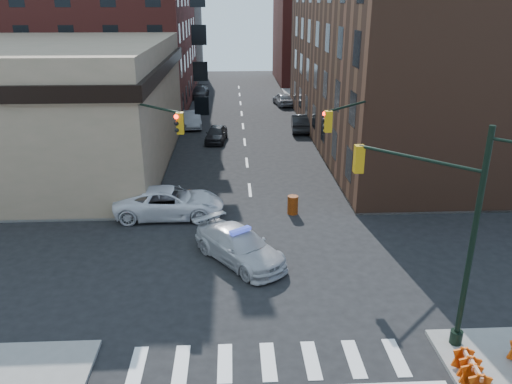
{
  "coord_description": "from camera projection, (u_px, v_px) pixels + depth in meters",
  "views": [
    {
      "loc": [
        -1.12,
        -20.76,
        11.68
      ],
      "look_at": [
        0.11,
        3.9,
        2.2
      ],
      "focal_mm": 35.0,
      "sensor_mm": 36.0,
      "label": 1
    }
  ],
  "objects": [
    {
      "name": "pickup",
      "position": [
        170.0,
        202.0,
        28.64
      ],
      "size": [
        6.21,
        2.87,
        1.72
      ],
      "primitive_type": "imported",
      "rotation": [
        0.0,
        0.0,
        1.57
      ],
      "color": "white",
      "rests_on": "ground"
    },
    {
      "name": "filler_nw",
      "position": [
        135.0,
        26.0,
        77.8
      ],
      "size": [
        20.0,
        18.0,
        16.0
      ],
      "primitive_type": "cube",
      "color": "brown",
      "rests_on": "ground"
    },
    {
      "name": "police_car",
      "position": [
        240.0,
        246.0,
        23.71
      ],
      "size": [
        4.97,
        5.65,
        1.57
      ],
      "primitive_type": "imported",
      "rotation": [
        0.0,
        0.0,
        0.63
      ],
      "color": "#B8B8BC",
      "rests_on": "ground"
    },
    {
      "name": "tree_ne_far",
      "position": [
        310.0,
        81.0,
        54.4
      ],
      "size": [
        3.0,
        3.0,
        4.85
      ],
      "color": "black",
      "rests_on": "sidewalk_ne"
    },
    {
      "name": "parked_car_efar",
      "position": [
        283.0,
        99.0,
        59.44
      ],
      "size": [
        2.4,
        4.7,
        1.53
      ],
      "primitive_type": "imported",
      "rotation": [
        0.0,
        0.0,
        3.28
      ],
      "color": "#999AA1",
      "rests_on": "ground"
    },
    {
      "name": "barricade_se_a",
      "position": [
        467.0,
        366.0,
        16.24
      ],
      "size": [
        0.63,
        1.11,
        0.79
      ],
      "primitive_type": null,
      "rotation": [
        0.0,
        0.0,
        1.47
      ],
      "color": "orange",
      "rests_on": "sidewalk_se"
    },
    {
      "name": "tree_ne_near",
      "position": [
        323.0,
        94.0,
        46.94
      ],
      "size": [
        3.0,
        3.0,
        4.85
      ],
      "color": "black",
      "rests_on": "sidewalk_ne"
    },
    {
      "name": "barrel_bank",
      "position": [
        189.0,
        199.0,
        30.01
      ],
      "size": [
        0.72,
        0.72,
        1.04
      ],
      "primitive_type": "cylinder",
      "rotation": [
        0.0,
        0.0,
        -0.27
      ],
      "color": "orange",
      "rests_on": "ground"
    },
    {
      "name": "parked_car_wdeep",
      "position": [
        200.0,
        92.0,
        64.26
      ],
      "size": [
        2.45,
        5.03,
        1.41
      ],
      "primitive_type": "imported",
      "rotation": [
        0.0,
        0.0,
        -0.1
      ],
      "color": "black",
      "rests_on": "ground"
    },
    {
      "name": "parked_car_enear",
      "position": [
        301.0,
        122.0,
        47.74
      ],
      "size": [
        2.13,
        5.1,
        1.64
      ],
      "primitive_type": "imported",
      "rotation": [
        0.0,
        0.0,
        3.06
      ],
      "color": "black",
      "rests_on": "ground"
    },
    {
      "name": "signal_pole_ne",
      "position": [
        359.0,
        144.0,
        27.3
      ],
      "size": [
        3.67,
        3.58,
        8.0
      ],
      "rotation": [
        0.0,
        0.0,
        -2.36
      ],
      "color": "black",
      "rests_on": "sidewalk_ne"
    },
    {
      "name": "pedestrian_b",
      "position": [
        73.0,
        199.0,
        28.89
      ],
      "size": [
        0.98,
        0.89,
        1.64
      ],
      "primitive_type": "imported",
      "rotation": [
        0.0,
        0.0,
        0.43
      ],
      "color": "black",
      "rests_on": "sidewalk_nw"
    },
    {
      "name": "sidewalk_ne",
      "position": [
        449.0,
        113.0,
        55.17
      ],
      "size": [
        34.0,
        54.5,
        0.15
      ],
      "primitive_type": "cube",
      "color": "gray",
      "rests_on": "ground"
    },
    {
      "name": "barricade_nw_b",
      "position": [
        109.0,
        200.0,
        29.75
      ],
      "size": [
        1.29,
        0.82,
        0.9
      ],
      "primitive_type": null,
      "rotation": [
        0.0,
        0.0,
        0.2
      ],
      "color": "#E74F0A",
      "rests_on": "sidewalk_nw"
    },
    {
      "name": "signal_pole_nw",
      "position": [
        144.0,
        147.0,
        26.75
      ],
      "size": [
        3.58,
        3.67,
        8.0
      ],
      "rotation": [
        0.0,
        0.0,
        -0.79
      ],
      "color": "black",
      "rests_on": "sidewalk_nw"
    },
    {
      "name": "pedestrian_c",
      "position": [
        49.0,
        189.0,
        29.95
      ],
      "size": [
        1.2,
        0.82,
        1.89
      ],
      "primitive_type": "imported",
      "rotation": [
        0.0,
        0.0,
        0.36
      ],
      "color": "#222633",
      "rests_on": "sidewalk_nw"
    },
    {
      "name": "commercial_row_ne",
      "position": [
        395.0,
        59.0,
        42.67
      ],
      "size": [
        14.0,
        34.0,
        14.0
      ],
      "primitive_type": "cube",
      "color": "#502F20",
      "rests_on": "ground"
    },
    {
      "name": "sidewalk_nw",
      "position": [
        26.0,
        118.0,
        53.04
      ],
      "size": [
        34.0,
        54.5,
        0.15
      ],
      "primitive_type": "cube",
      "color": "gray",
      "rests_on": "ground"
    },
    {
      "name": "signal_pole_se",
      "position": [
        442.0,
        222.0,
        17.07
      ],
      "size": [
        5.4,
        5.27,
        8.0
      ],
      "rotation": [
        0.0,
        0.0,
        2.36
      ],
      "color": "black",
      "rests_on": "sidewalk_se"
    },
    {
      "name": "pedestrian_a",
      "position": [
        147.0,
        181.0,
        31.35
      ],
      "size": [
        0.78,
        0.64,
        1.85
      ],
      "primitive_type": "imported",
      "rotation": [
        0.0,
        0.0,
        -0.34
      ],
      "color": "black",
      "rests_on": "sidewalk_nw"
    },
    {
      "name": "filler_ne",
      "position": [
        329.0,
        41.0,
        76.18
      ],
      "size": [
        16.0,
        16.0,
        12.0
      ],
      "primitive_type": "cube",
      "color": "maroon",
      "rests_on": "ground"
    },
    {
      "name": "parked_car_wnear",
      "position": [
        216.0,
        134.0,
        44.05
      ],
      "size": [
        2.17,
        4.32,
        1.41
      ],
      "primitive_type": "imported",
      "rotation": [
        0.0,
        0.0,
        -0.12
      ],
      "color": "black",
      "rests_on": "ground"
    },
    {
      "name": "parked_car_wfar",
      "position": [
        192.0,
        119.0,
        49.15
      ],
      "size": [
        2.22,
        4.86,
        1.55
      ],
      "primitive_type": "imported",
      "rotation": [
        0.0,
        0.0,
        0.13
      ],
      "color": "gray",
      "rests_on": "ground"
    },
    {
      "name": "ground",
      "position": [
        258.0,
        265.0,
        23.6
      ],
      "size": [
        140.0,
        140.0,
        0.0
      ],
      "primitive_type": "plane",
      "color": "black",
      "rests_on": "ground"
    },
    {
      "name": "barricade_se_c",
      "position": [
        474.0,
        377.0,
        15.76
      ],
      "size": [
        0.65,
        1.15,
        0.83
      ],
      "primitive_type": null,
      "rotation": [
        0.0,
        0.0,
        1.49
      ],
      "color": "#CE4009",
      "rests_on": "sidewalk_se"
    },
    {
      "name": "barrel_road",
      "position": [
        293.0,
        205.0,
        29.11
      ],
      "size": [
        0.66,
        0.66,
        1.1
      ],
      "primitive_type": "cylinder",
      "rotation": [
        0.0,
        0.0,
        0.09
      ],
      "color": "red",
      "rests_on": "ground"
    },
    {
      "name": "barricade_nw_a",
      "position": [
        110.0,
        196.0,
        30.46
      ],
      "size": [
        1.13,
        0.69,
        0.79
      ],
      "primitive_type": null,
      "rotation": [
        0.0,
        0.0,
        -0.16
      ],
      "color": "#C96709",
      "rests_on": "sidewalk_nw"
    },
    {
      "name": "bank_building",
      "position": [
        15.0,
        106.0,
        36.58
      ],
      "size": [
        22.0,
        22.0,
        9.0
      ],
      "primitive_type": "cube",
      "color": "#9E8267",
      "rests_on": "ground"
    }
  ]
}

